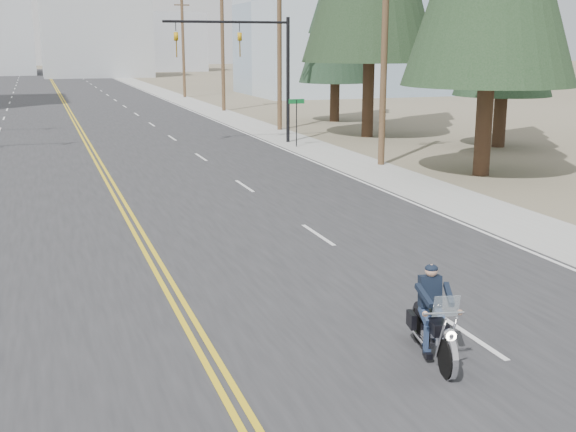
% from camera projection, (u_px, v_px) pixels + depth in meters
% --- Properties ---
extents(road, '(20.00, 200.00, 0.01)m').
position_uv_depth(road, '(63.00, 100.00, 73.06)').
color(road, '#303033').
rests_on(road, ground).
extents(sidewalk_right, '(3.00, 200.00, 0.01)m').
position_uv_depth(sidewalk_right, '(176.00, 98.00, 76.73)').
color(sidewalk_right, '#A5A5A0').
rests_on(sidewalk_right, ground).
extents(traffic_mast_right, '(7.10, 0.26, 7.00)m').
position_uv_depth(traffic_mast_right, '(253.00, 55.00, 39.86)').
color(traffic_mast_right, black).
rests_on(traffic_mast_right, ground).
extents(street_sign, '(0.90, 0.06, 2.62)m').
position_uv_depth(street_sign, '(297.00, 114.00, 39.33)').
color(street_sign, black).
rests_on(street_sign, ground).
extents(utility_pole_b, '(2.20, 0.30, 11.50)m').
position_uv_depth(utility_pole_b, '(385.00, 34.00, 32.47)').
color(utility_pole_b, brown).
rests_on(utility_pole_b, ground).
extents(utility_pole_c, '(2.20, 0.30, 11.00)m').
position_uv_depth(utility_pole_c, '(279.00, 41.00, 46.31)').
color(utility_pole_c, brown).
rests_on(utility_pole_c, ground).
extents(utility_pole_d, '(2.20, 0.30, 11.50)m').
position_uv_depth(utility_pole_d, '(222.00, 39.00, 60.04)').
color(utility_pole_d, brown).
rests_on(utility_pole_d, ground).
extents(utility_pole_e, '(2.20, 0.30, 11.00)m').
position_uv_depth(utility_pole_e, '(183.00, 42.00, 75.72)').
color(utility_pole_e, brown).
rests_on(utility_pole_e, ground).
extents(glass_building, '(24.00, 16.00, 20.00)m').
position_uv_depth(glass_building, '(354.00, 3.00, 80.95)').
color(glass_building, '#9EB5CC').
rests_on(glass_building, ground).
extents(haze_bldg_b, '(18.00, 14.00, 14.00)m').
position_uv_depth(haze_bldg_b, '(95.00, 36.00, 124.53)').
color(haze_bldg_b, '#ADB2B7').
rests_on(haze_bldg_b, ground).
extents(haze_bldg_c, '(16.00, 12.00, 18.00)m').
position_uv_depth(haze_bldg_c, '(299.00, 23.00, 120.49)').
color(haze_bldg_c, '#B7BCC6').
rests_on(haze_bldg_c, ground).
extents(haze_bldg_e, '(14.00, 14.00, 12.00)m').
position_uv_depth(haze_bldg_e, '(168.00, 42.00, 153.16)').
color(haze_bldg_e, '#B7BCC6').
rests_on(haze_bldg_e, ground).
extents(motorcyclist, '(1.36, 2.30, 1.69)m').
position_uv_depth(motorcyclist, '(434.00, 315.00, 12.80)').
color(motorcyclist, black).
rests_on(motorcyclist, ground).
extents(conifer_far, '(5.28, 5.28, 14.15)m').
position_uv_depth(conifer_far, '(336.00, 7.00, 51.16)').
color(conifer_far, '#382619').
rests_on(conifer_far, ground).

